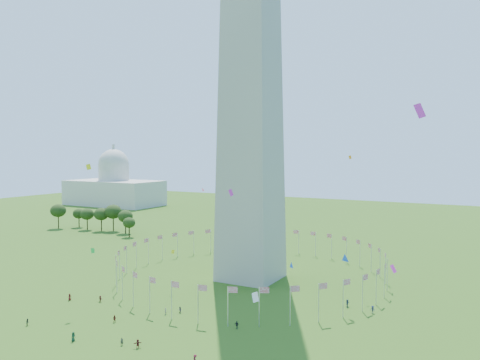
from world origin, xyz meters
name	(u,v)px	position (x,y,z in m)	size (l,w,h in m)	color
ground	(143,334)	(0.00, 0.00, 0.00)	(600.00, 600.00, 0.00)	#294E12
flag_ring	(251,264)	(0.00, 50.00, 4.50)	(80.24, 80.24, 9.00)	silver
capitol_building	(114,174)	(-180.00, 180.00, 23.00)	(70.00, 35.00, 46.00)	beige
crowd	(184,337)	(9.92, 1.14, 0.87)	(89.67, 77.92, 1.95)	#56131F
kites_aloft	(255,236)	(16.23, 20.65, 19.18)	(121.79, 73.10, 40.92)	blue
tree_line_west	(97,219)	(-106.70, 91.22, 5.64)	(55.11, 15.71, 12.80)	#2B4617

